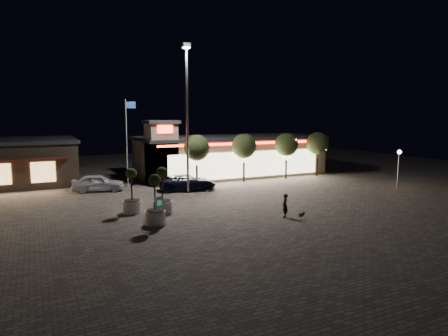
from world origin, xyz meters
name	(u,v)px	position (x,y,z in m)	size (l,w,h in m)	color
ground	(203,217)	(0.00, 0.00, 0.00)	(90.00, 90.00, 0.00)	#6E6459
retail_building	(227,155)	(9.51, 15.82, 2.21)	(20.40, 8.40, 6.10)	gray
floodlight_pole	(187,110)	(2.00, 8.00, 7.02)	(0.60, 0.40, 12.38)	gray
flagpole	(128,136)	(-1.90, 13.00, 4.74)	(0.95, 0.10, 8.00)	white
lamp_post_east	(399,161)	(20.00, 2.00, 2.46)	(0.36, 0.36, 3.48)	gray
string_tree_a	(197,148)	(4.00, 11.00, 3.56)	(2.42, 2.42, 4.79)	#332319
string_tree_b	(244,146)	(9.00, 11.00, 3.56)	(2.42, 2.42, 4.79)	#332319
string_tree_c	(286,145)	(14.00, 11.00, 3.56)	(2.42, 2.42, 4.79)	#332319
string_tree_d	(317,143)	(18.00, 11.00, 3.56)	(2.42, 2.42, 4.79)	#332319
pickup_truck	(187,182)	(2.42, 9.30, 0.70)	(2.34, 5.07, 1.41)	black
white_sedan	(98,183)	(-4.76, 12.18, 0.75)	(1.77, 4.39, 1.50)	silver
pedestrian	(285,206)	(4.78, -2.36, 0.78)	(0.57, 0.37, 1.55)	black
dog	(302,214)	(5.67, -3.00, 0.29)	(0.54, 0.34, 0.29)	#59514C
planter_left	(132,199)	(-3.84, 3.19, 0.95)	(1.25, 1.25, 3.08)	silver
planter_mid	(155,209)	(-3.21, -0.26, 0.95)	(1.26, 1.26, 3.09)	silver
planter_right	(163,199)	(-2.00, 2.19, 0.98)	(1.29, 1.29, 3.17)	silver
valet_sign	(159,205)	(-3.08, -0.68, 1.24)	(0.57, 0.24, 1.78)	gray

